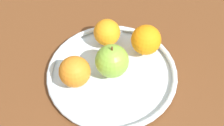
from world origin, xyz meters
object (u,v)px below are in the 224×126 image
fruit_bowl (112,74)px  orange_front_right (107,32)px  orange_front_left (75,72)px  apple (111,61)px  orange_center (146,40)px

fruit_bowl → orange_front_right: size_ratio=4.68×
orange_front_left → orange_front_right: size_ratio=1.08×
apple → orange_center: 10.27cm
apple → orange_front_left: apple is taller
orange_front_left → orange_center: size_ratio=0.98×
fruit_bowl → orange_front_right: 9.92cm
fruit_bowl → apple: 4.61cm
orange_center → orange_front_right: (8.20, -4.48, -0.32)cm
fruit_bowl → orange_center: (-8.95, -4.55, 4.36)cm
orange_center → orange_front_right: bearing=-28.6°
apple → orange_front_right: apple is taller
apple → fruit_bowl: bearing=179.8°
apple → orange_center: bearing=-153.7°
orange_center → fruit_bowl: bearing=27.0°
fruit_bowl → orange_front_right: orange_front_right is taller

